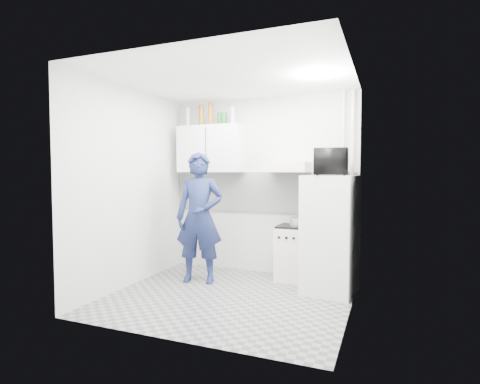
% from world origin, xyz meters
% --- Properties ---
extents(floor, '(2.80, 2.80, 0.00)m').
position_xyz_m(floor, '(0.00, 0.00, 0.00)').
color(floor, gray).
rests_on(floor, ground).
extents(ceiling, '(2.80, 2.80, 0.00)m').
position_xyz_m(ceiling, '(0.00, 0.00, 2.60)').
color(ceiling, white).
rests_on(ceiling, wall_back).
extents(wall_back, '(2.80, 0.00, 2.80)m').
position_xyz_m(wall_back, '(0.00, 1.25, 1.30)').
color(wall_back, silver).
rests_on(wall_back, floor).
extents(wall_left, '(0.00, 2.60, 2.60)m').
position_xyz_m(wall_left, '(-1.40, 0.00, 1.30)').
color(wall_left, silver).
rests_on(wall_left, floor).
extents(wall_right, '(0.00, 2.60, 2.60)m').
position_xyz_m(wall_right, '(1.40, 0.00, 1.30)').
color(wall_right, silver).
rests_on(wall_right, floor).
extents(person, '(0.72, 0.56, 1.77)m').
position_xyz_m(person, '(-0.62, 0.44, 0.88)').
color(person, '#172046').
rests_on(person, floor).
extents(stove, '(0.46, 0.46, 0.74)m').
position_xyz_m(stove, '(0.56, 1.00, 0.37)').
color(stove, silver).
rests_on(stove, floor).
extents(fridge, '(0.68, 0.68, 1.46)m').
position_xyz_m(fridge, '(1.10, 0.63, 0.73)').
color(fridge, white).
rests_on(fridge, floor).
extents(stove_top, '(0.44, 0.44, 0.03)m').
position_xyz_m(stove_top, '(0.56, 1.00, 0.75)').
color(stove_top, black).
rests_on(stove_top, stove).
extents(saucepan, '(0.20, 0.20, 0.11)m').
position_xyz_m(saucepan, '(0.60, 0.99, 0.82)').
color(saucepan, silver).
rests_on(saucepan, stove_top).
extents(microwave, '(0.64, 0.47, 0.32)m').
position_xyz_m(microwave, '(1.10, 0.63, 1.62)').
color(microwave, black).
rests_on(microwave, fridge).
extents(bottle_a, '(0.07, 0.07, 0.29)m').
position_xyz_m(bottle_a, '(-1.15, 1.07, 2.35)').
color(bottle_a, '#B2B7BC').
rests_on(bottle_a, upper_cabinet).
extents(bottle_c, '(0.08, 0.08, 0.32)m').
position_xyz_m(bottle_c, '(-0.91, 1.07, 2.36)').
color(bottle_c, brown).
rests_on(bottle_c, upper_cabinet).
extents(bottle_d, '(0.08, 0.08, 0.35)m').
position_xyz_m(bottle_d, '(-0.76, 1.07, 2.37)').
color(bottle_d, brown).
rests_on(bottle_d, upper_cabinet).
extents(canister_a, '(0.08, 0.08, 0.19)m').
position_xyz_m(canister_a, '(-0.60, 1.07, 2.30)').
color(canister_a, '#144C1E').
rests_on(canister_a, upper_cabinet).
extents(canister_b, '(0.10, 0.10, 0.18)m').
position_xyz_m(canister_b, '(-0.54, 1.07, 2.29)').
color(canister_b, '#144C1E').
rests_on(canister_b, upper_cabinet).
extents(bottle_e, '(0.07, 0.07, 0.26)m').
position_xyz_m(bottle_e, '(-0.39, 1.07, 2.33)').
color(bottle_e, '#B2B7BC').
rests_on(bottle_e, upper_cabinet).
extents(upper_cabinet, '(1.00, 0.35, 0.70)m').
position_xyz_m(upper_cabinet, '(-0.75, 1.07, 1.85)').
color(upper_cabinet, white).
rests_on(upper_cabinet, wall_back).
extents(range_hood, '(0.60, 0.50, 0.14)m').
position_xyz_m(range_hood, '(0.45, 1.00, 1.57)').
color(range_hood, silver).
rests_on(range_hood, wall_back).
extents(backsplash, '(2.74, 0.03, 0.60)m').
position_xyz_m(backsplash, '(0.00, 1.24, 1.20)').
color(backsplash, white).
rests_on(backsplash, wall_back).
extents(pipe_a, '(0.05, 0.05, 2.60)m').
position_xyz_m(pipe_a, '(1.30, 1.17, 1.30)').
color(pipe_a, silver).
rests_on(pipe_a, floor).
extents(pipe_b, '(0.04, 0.04, 2.60)m').
position_xyz_m(pipe_b, '(1.18, 1.17, 1.30)').
color(pipe_b, silver).
rests_on(pipe_b, floor).
extents(ceiling_spot_fixture, '(0.10, 0.10, 0.02)m').
position_xyz_m(ceiling_spot_fixture, '(1.00, 0.20, 2.57)').
color(ceiling_spot_fixture, white).
rests_on(ceiling_spot_fixture, ceiling).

